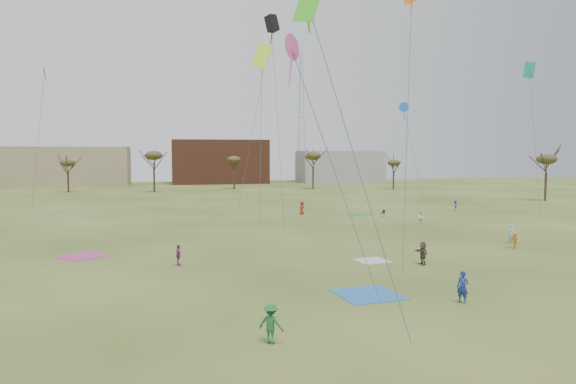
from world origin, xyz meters
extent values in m
plane|color=#2F4916|center=(0.00, 0.00, 0.00)|extent=(260.00, 260.00, 0.00)
imported|color=#206130|center=(-4.67, -4.87, 0.91)|extent=(1.35, 1.22, 1.82)
imported|color=navy|center=(7.18, -1.15, 0.93)|extent=(0.76, 0.81, 1.85)
imported|color=brown|center=(9.82, 8.73, 0.89)|extent=(0.60, 1.67, 1.77)
imported|color=#C37724|center=(20.98, 12.96, 0.77)|extent=(0.63, 1.03, 1.55)
imported|color=#7FCED3|center=(22.59, 15.61, 0.86)|extent=(0.63, 0.41, 1.72)
imported|color=#8B396F|center=(-8.40, 12.59, 0.79)|extent=(0.49, 0.97, 1.59)
imported|color=white|center=(20.31, 29.28, 0.82)|extent=(0.90, 0.75, 1.65)
imported|color=maroon|center=(8.97, 42.32, 0.91)|extent=(1.06, 0.97, 1.81)
imported|color=#25229C|center=(32.02, 41.38, 0.77)|extent=(1.03, 1.15, 1.54)
cube|color=#2962B4|center=(2.56, 1.67, 0.00)|extent=(3.98, 3.98, 0.03)
cube|color=beige|center=(6.58, 10.85, 0.00)|extent=(2.73, 2.73, 0.03)
cube|color=#AF367C|center=(-16.08, 17.89, 0.00)|extent=(4.36, 4.36, 0.03)
cube|color=#2D7E3C|center=(16.69, 40.42, 0.00)|extent=(4.11, 4.11, 0.03)
cube|color=black|center=(18.84, 37.42, 0.42)|extent=(0.61, 0.61, 0.04)
cube|color=black|center=(19.07, 37.48, 0.65)|extent=(0.25, 0.52, 0.44)
cube|color=#43C723|center=(-2.62, -3.47, 15.44)|extent=(0.87, 0.87, 1.70)
cube|color=#43C723|center=(-2.62, -3.47, 14.84)|extent=(0.08, 0.08, 1.53)
cylinder|color=#4C4C51|center=(-1.12, -5.97, 8.17)|extent=(3.06, 5.05, 14.55)
cone|color=#ED4BB1|center=(-2.50, 0.42, 14.20)|extent=(1.46, 0.11, 1.46)
cube|color=#ED4BB1|center=(-2.50, 0.42, 13.28)|extent=(0.08, 0.08, 2.38)
cylinder|color=#4C4C51|center=(-0.55, -1.27, 7.55)|extent=(3.97, 3.43, 13.32)
cylinder|color=#4C4C51|center=(6.57, 5.00, 10.58)|extent=(2.97, 5.34, 19.38)
cube|color=black|center=(1.80, 27.28, 22.02)|extent=(0.96, 0.96, 1.65)
cube|color=black|center=(1.80, 27.28, 21.06)|extent=(0.08, 0.08, 2.48)
cylinder|color=#4C4C51|center=(1.88, 24.76, 11.46)|extent=(0.20, 5.09, 21.13)
cone|color=blue|center=(20.74, 35.37, 14.41)|extent=(1.26, 0.09, 1.26)
cube|color=blue|center=(20.74, 35.37, 13.61)|extent=(0.08, 0.08, 2.06)
cylinder|color=#4C4C51|center=(21.13, 32.79, 7.66)|extent=(0.83, 5.20, 13.53)
cube|color=#B5E225|center=(0.55, 26.38, 18.50)|extent=(1.26, 1.26, 2.48)
cube|color=#B5E225|center=(0.55, 26.38, 17.64)|extent=(0.08, 0.08, 2.23)
cylinder|color=#4C4C51|center=(0.44, 26.60, 9.70)|extent=(0.27, 0.50, 17.60)
cone|color=red|center=(-25.51, 51.65, 20.00)|extent=(0.95, 0.07, 0.95)
cube|color=red|center=(-25.51, 51.65, 19.39)|extent=(0.08, 0.08, 1.56)
cylinder|color=#4C4C51|center=(-26.78, 52.23, 10.45)|extent=(2.58, 1.21, 19.10)
cube|color=#1AA087|center=(33.95, 28.66, 18.55)|extent=(0.96, 0.96, 1.89)
cube|color=#1AA087|center=(33.95, 28.66, 17.89)|extent=(0.08, 0.08, 1.70)
cylinder|color=#4C4C51|center=(33.72, 26.94, 9.73)|extent=(0.51, 3.48, 17.66)
cube|color=silver|center=(3.91, 40.78, 22.09)|extent=(0.75, 0.75, 1.29)
cube|color=silver|center=(3.91, 40.78, 21.34)|extent=(0.08, 0.08, 1.93)
cylinder|color=#4C4C51|center=(1.97, 41.46, 11.50)|extent=(3.92, 1.40, 21.20)
cylinder|color=#3A2B1E|center=(-30.00, 92.00, 2.16)|extent=(0.40, 0.40, 4.32)
ellipsoid|color=#473D1E|center=(-30.00, 92.00, 6.34)|extent=(3.02, 3.02, 1.58)
cylinder|color=#3A2B1E|center=(-12.00, 88.00, 2.70)|extent=(0.40, 0.40, 5.40)
ellipsoid|color=#473D1E|center=(-12.00, 88.00, 7.92)|extent=(3.78, 3.78, 1.98)
cylinder|color=#3A2B1E|center=(6.00, 94.00, 2.34)|extent=(0.40, 0.40, 4.68)
ellipsoid|color=#473D1E|center=(6.00, 94.00, 6.86)|extent=(3.28, 3.28, 1.72)
cylinder|color=#3A2B1E|center=(24.00, 90.00, 2.64)|extent=(0.40, 0.40, 5.28)
ellipsoid|color=#473D1E|center=(24.00, 90.00, 7.74)|extent=(3.70, 3.70, 1.94)
cylinder|color=#3A2B1E|center=(42.00, 85.00, 2.10)|extent=(0.40, 0.40, 4.20)
ellipsoid|color=#473D1E|center=(42.00, 85.00, 6.16)|extent=(2.94, 2.94, 1.54)
cylinder|color=#3A2B1E|center=(56.00, 52.00, 2.52)|extent=(0.40, 0.40, 5.04)
ellipsoid|color=#473D1E|center=(56.00, 52.00, 7.39)|extent=(3.53, 3.53, 1.85)
cube|color=#937F60|center=(-35.00, 115.00, 5.00)|extent=(32.00, 14.00, 10.00)
cube|color=brown|center=(5.00, 120.00, 6.00)|extent=(26.00, 16.00, 12.00)
cube|color=gray|center=(40.00, 118.00, 4.50)|extent=(24.00, 12.00, 9.00)
cylinder|color=#9EA3A8|center=(30.90, 125.00, 19.00)|extent=(0.16, 0.16, 38.00)
cylinder|color=#9EA3A8|center=(29.55, 125.78, 19.00)|extent=(0.16, 0.16, 38.00)
cylinder|color=#9EA3A8|center=(29.55, 124.22, 19.00)|extent=(0.16, 0.16, 38.00)
cylinder|color=#9EA3A8|center=(30.00, 125.00, 39.50)|extent=(0.10, 0.10, 3.00)
camera|label=1|loc=(-9.06, -27.30, 8.57)|focal=32.51mm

